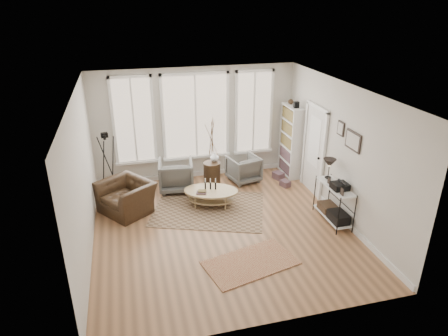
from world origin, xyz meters
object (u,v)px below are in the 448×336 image
object	(u,v)px
coffee_table	(211,194)
armchair_right	(244,169)
bookcase	(291,141)
accent_chair	(126,197)
armchair_left	(176,175)
side_table	(212,155)
low_shelf	(334,200)

from	to	relation	value
coffee_table	armchair_right	size ratio (longest dim) A/B	1.88
bookcase	accent_chair	size ratio (longest dim) A/B	1.88
bookcase	coffee_table	world-z (taller)	bookcase
coffee_table	armchair_left	size ratio (longest dim) A/B	1.66
coffee_table	armchair_right	distance (m)	1.57
coffee_table	accent_chair	xyz separation A→B (m)	(-1.88, 0.21, 0.05)
side_table	accent_chair	size ratio (longest dim) A/B	1.63
low_shelf	coffee_table	size ratio (longest dim) A/B	0.92
armchair_left	accent_chair	bearing A→B (deg)	40.28
low_shelf	armchair_left	xyz separation A→B (m)	(-3.04, 2.34, -0.12)
low_shelf	accent_chair	world-z (taller)	low_shelf
coffee_table	armchair_left	xyz separation A→B (m)	(-0.65, 1.02, 0.08)
bookcase	coffee_table	xyz separation A→B (m)	(-2.44, -1.21, -0.65)
coffee_table	side_table	xyz separation A→B (m)	(0.26, 1.00, 0.55)
side_table	armchair_right	bearing A→B (deg)	6.37
coffee_table	armchair_left	world-z (taller)	armchair_left
bookcase	armchair_left	xyz separation A→B (m)	(-3.10, -0.18, -0.57)
coffee_table	bookcase	bearing A→B (deg)	26.31
bookcase	side_table	xyz separation A→B (m)	(-2.19, -0.20, -0.10)
armchair_left	accent_chair	world-z (taller)	armchair_left
accent_chair	coffee_table	bearing A→B (deg)	47.16
coffee_table	side_table	distance (m)	1.18
armchair_left	bookcase	bearing A→B (deg)	-169.88
side_table	coffee_table	bearing A→B (deg)	-104.42
coffee_table	armchair_right	xyz separation A→B (m)	(1.12, 1.10, 0.04)
low_shelf	side_table	world-z (taller)	side_table
armchair_left	coffee_table	bearing A→B (deg)	129.30
armchair_right	accent_chair	bearing A→B (deg)	3.17
accent_chair	armchair_left	bearing A→B (deg)	87.11
bookcase	side_table	size ratio (longest dim) A/B	1.15
low_shelf	side_table	size ratio (longest dim) A/B	0.73
coffee_table	armchair_left	distance (m)	1.22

